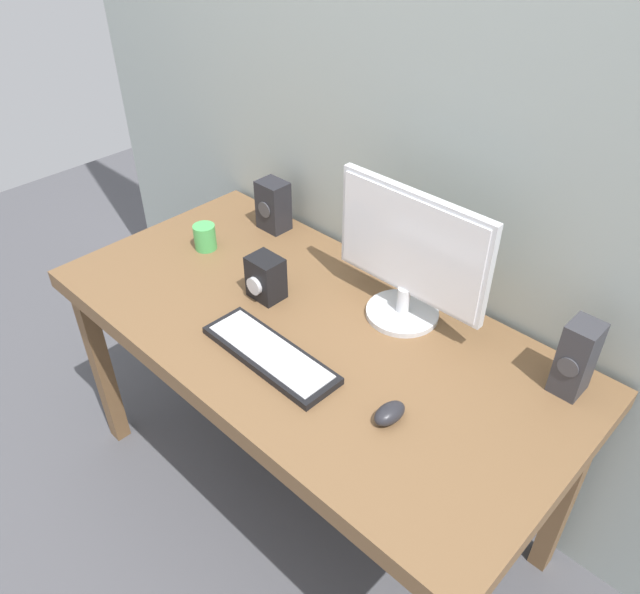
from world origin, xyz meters
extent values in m
plane|color=#4C4C51|center=(0.00, 0.00, 0.00)|extent=(6.00, 6.00, 0.00)
cube|color=#9EA8A3|center=(0.00, 0.42, 1.50)|extent=(3.06, 0.04, 3.00)
cube|color=brown|center=(0.00, 0.00, 0.73)|extent=(1.52, 0.75, 0.06)
cube|color=brown|center=(-0.70, -0.32, 0.35)|extent=(0.05, 0.05, 0.70)
cube|color=brown|center=(-0.70, 0.32, 0.35)|extent=(0.05, 0.05, 0.70)
cube|color=brown|center=(0.70, 0.32, 0.35)|extent=(0.05, 0.05, 0.70)
cylinder|color=silver|center=(0.16, 0.21, 0.76)|extent=(0.20, 0.20, 0.02)
cylinder|color=silver|center=(0.16, 0.21, 0.81)|extent=(0.04, 0.04, 0.08)
cube|color=silver|center=(0.16, 0.23, 0.98)|extent=(0.47, 0.02, 0.30)
cube|color=white|center=(0.16, 0.21, 0.98)|extent=(0.44, 0.01, 0.28)
cube|color=black|center=(0.03, -0.16, 0.77)|extent=(0.40, 0.14, 0.02)
cube|color=silver|center=(0.03, -0.16, 0.78)|extent=(0.37, 0.11, 0.00)
ellipsoid|color=#232328|center=(0.38, -0.11, 0.78)|extent=(0.06, 0.09, 0.04)
cube|color=#333338|center=(0.63, 0.27, 0.85)|extent=(0.07, 0.08, 0.20)
cylinder|color=#3F3F44|center=(0.63, 0.22, 0.85)|extent=(0.05, 0.00, 0.05)
cube|color=#232328|center=(-0.45, 0.29, 0.84)|extent=(0.10, 0.08, 0.17)
cylinder|color=#3F3F44|center=(-0.45, 0.25, 0.84)|extent=(0.05, 0.00, 0.05)
cube|color=black|center=(-0.18, 0.01, 0.82)|extent=(0.10, 0.08, 0.13)
cylinder|color=silver|center=(-0.18, -0.03, 0.81)|extent=(0.05, 0.01, 0.05)
cylinder|color=#4CB259|center=(-0.51, 0.05, 0.80)|extent=(0.07, 0.07, 0.08)
camera|label=1|loc=(0.94, -0.92, 1.84)|focal=34.65mm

